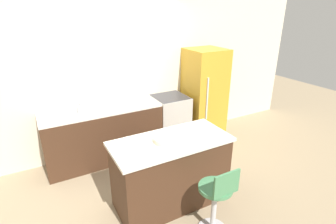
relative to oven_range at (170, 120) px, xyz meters
The scene contains 10 objects.
ground_plane 1.11m from the oven_range, 162.07° to the right, with size 14.00×14.00×0.00m, color #998466.
wall_back 1.31m from the oven_range, 161.37° to the left, with size 8.00×0.06×2.60m.
back_counter 1.24m from the oven_range, behind, with size 1.87×0.58×0.93m.
kitchen_island 1.62m from the oven_range, 118.70° to the right, with size 1.47×0.69×0.92m.
oven_range is the anchor object (origin of this frame).
refrigerator 0.82m from the oven_range, ahead, with size 0.67×0.68×1.72m.
stool_chair 2.20m from the oven_range, 105.81° to the right, with size 0.38×0.38×0.90m.
kettle 1.62m from the oven_range, behind, with size 0.17×0.17×0.19m.
mixing_bowl 0.90m from the oven_range, behind, with size 0.25×0.25×0.08m.
fruit_bowl 1.74m from the oven_range, 121.71° to the right, with size 0.24×0.24×0.05m.
Camera 1 is at (-1.20, -3.56, 2.43)m, focal length 28.00 mm.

